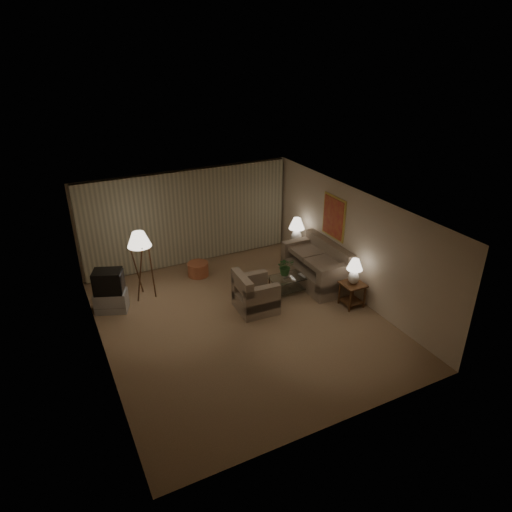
{
  "coord_description": "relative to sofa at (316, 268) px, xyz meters",
  "views": [
    {
      "loc": [
        -3.62,
        -7.97,
        5.87
      ],
      "look_at": [
        0.67,
        0.6,
        1.24
      ],
      "focal_mm": 32.0,
      "sensor_mm": 36.0,
      "label": 1
    }
  ],
  "objects": [
    {
      "name": "ground",
      "position": [
        -2.5,
        -0.78,
        -0.44
      ],
      "size": [
        7.0,
        7.0,
        0.0
      ],
      "primitive_type": "plane",
      "color": "#A47F5A",
      "rests_on": "ground"
    },
    {
      "name": "room_shell",
      "position": [
        -2.48,
        0.73,
        1.31
      ],
      "size": [
        6.04,
        7.02,
        2.72
      ],
      "color": "beige",
      "rests_on": "ground"
    },
    {
      "name": "sofa",
      "position": [
        0.0,
        0.0,
        0.0
      ],
      "size": [
        2.0,
        1.04,
        0.88
      ],
      "rotation": [
        0.0,
        0.0,
        -1.59
      ],
      "color": "gray",
      "rests_on": "ground"
    },
    {
      "name": "armchair",
      "position": [
        -1.99,
        -0.47,
        -0.05
      ],
      "size": [
        1.0,
        0.95,
        0.77
      ],
      "rotation": [
        0.0,
        0.0,
        1.52
      ],
      "color": "gray",
      "rests_on": "ground"
    },
    {
      "name": "side_table_near",
      "position": [
        0.15,
        -1.35,
        -0.03
      ],
      "size": [
        0.52,
        0.52,
        0.6
      ],
      "color": "#3D1C10",
      "rests_on": "ground"
    },
    {
      "name": "side_table_far",
      "position": [
        0.15,
        1.25,
        -0.04
      ],
      "size": [
        0.51,
        0.43,
        0.6
      ],
      "color": "#3D1C10",
      "rests_on": "ground"
    },
    {
      "name": "table_lamp_near",
      "position": [
        0.15,
        -1.35,
        0.54
      ],
      "size": [
        0.37,
        0.37,
        0.64
      ],
      "color": "silver",
      "rests_on": "side_table_near"
    },
    {
      "name": "table_lamp_far",
      "position": [
        0.15,
        1.25,
        0.61
      ],
      "size": [
        0.44,
        0.44,
        0.76
      ],
      "color": "silver",
      "rests_on": "side_table_far"
    },
    {
      "name": "coffee_table",
      "position": [
        -0.82,
        -0.1,
        -0.16
      ],
      "size": [
        1.09,
        0.59,
        0.41
      ],
      "color": "silver",
      "rests_on": "ground"
    },
    {
      "name": "tv_cabinet",
      "position": [
        -5.05,
        1.01,
        -0.19
      ],
      "size": [
        1.05,
        0.96,
        0.5
      ],
      "primitive_type": "cube",
      "rotation": [
        0.0,
        0.0,
        -0.37
      ],
      "color": "#A3A3A5",
      "rests_on": "ground"
    },
    {
      "name": "crt_tv",
      "position": [
        -5.05,
        1.01,
        0.34
      ],
      "size": [
        0.95,
        0.9,
        0.55
      ],
      "primitive_type": "cube",
      "rotation": [
        0.0,
        0.0,
        -0.37
      ],
      "color": "black",
      "rests_on": "tv_cabinet"
    },
    {
      "name": "floor_lamp",
      "position": [
        -4.19,
        1.28,
        0.48
      ],
      "size": [
        0.57,
        0.57,
        1.74
      ],
      "color": "#3D1C10",
      "rests_on": "ground"
    },
    {
      "name": "ottoman",
      "position": [
        -2.62,
        1.76,
        -0.25
      ],
      "size": [
        0.65,
        0.65,
        0.37
      ],
      "primitive_type": "cylinder",
      "rotation": [
        0.0,
        0.0,
        0.18
      ],
      "color": "#B0683B",
      "rests_on": "ground"
    },
    {
      "name": "vase",
      "position": [
        -0.97,
        -0.1,
        0.05
      ],
      "size": [
        0.17,
        0.17,
        0.15
      ],
      "primitive_type": "imported",
      "rotation": [
        0.0,
        0.0,
        -0.3
      ],
      "color": "white",
      "rests_on": "coffee_table"
    },
    {
      "name": "flowers",
      "position": [
        -0.97,
        -0.1,
        0.35
      ],
      "size": [
        0.5,
        0.47,
        0.46
      ],
      "primitive_type": "imported",
      "rotation": [
        0.0,
        0.0,
        -0.31
      ],
      "color": "#34682E",
      "rests_on": "vase"
    },
    {
      "name": "book",
      "position": [
        -0.57,
        -0.2,
        -0.01
      ],
      "size": [
        0.21,
        0.26,
        0.02
      ],
      "primitive_type": "imported",
      "rotation": [
        0.0,
        0.0,
        0.12
      ],
      "color": "olive",
      "rests_on": "coffee_table"
    }
  ]
}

